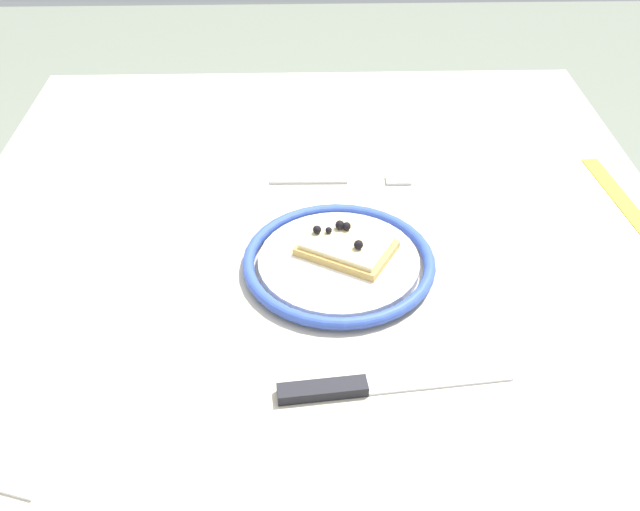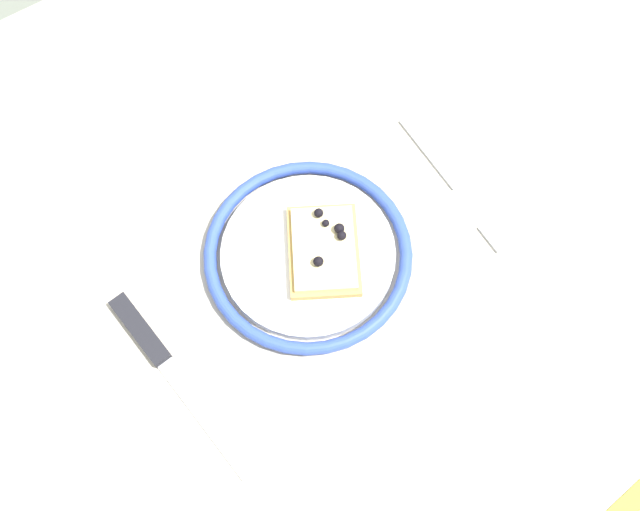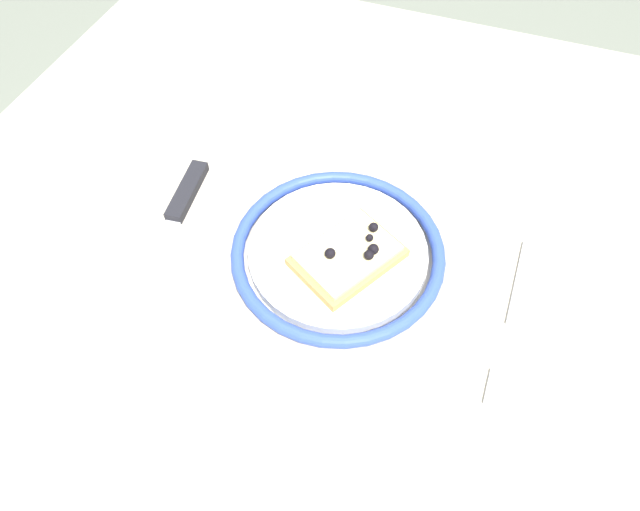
% 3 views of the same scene
% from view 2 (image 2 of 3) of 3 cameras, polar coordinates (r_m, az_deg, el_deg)
% --- Properties ---
extents(ground_plane, '(6.00, 6.00, 0.00)m').
position_cam_2_polar(ground_plane, '(1.53, -0.05, -9.23)').
color(ground_plane, slate).
extents(dining_table, '(1.07, 0.94, 0.72)m').
position_cam_2_polar(dining_table, '(0.92, -0.09, 0.20)').
color(dining_table, '#BCB29E').
rests_on(dining_table, ground_plane).
extents(plate, '(0.23, 0.23, 0.02)m').
position_cam_2_polar(plate, '(0.82, -0.92, 0.11)').
color(plate, white).
rests_on(plate, dining_table).
extents(pizza_slice_near, '(0.12, 0.13, 0.03)m').
position_cam_2_polar(pizza_slice_near, '(0.81, 0.31, 0.46)').
color(pizza_slice_near, tan).
rests_on(pizza_slice_near, plate).
extents(knife, '(0.04, 0.24, 0.01)m').
position_cam_2_polar(knife, '(0.81, -12.39, -7.26)').
color(knife, silver).
rests_on(knife, dining_table).
extents(fork, '(0.02, 0.20, 0.00)m').
position_cam_2_polar(fork, '(0.88, 10.21, 5.50)').
color(fork, '#B7B7B7').
rests_on(fork, dining_table).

